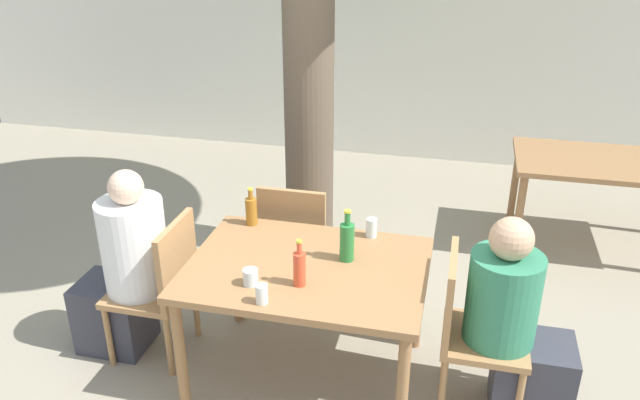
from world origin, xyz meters
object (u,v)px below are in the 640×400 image
object	(u,v)px
patio_chair_0	(162,282)
person_seated_0	(125,272)
amber_bottle_0	(251,210)
drinking_glass_1	(371,228)
drinking_glass_0	(251,277)
drinking_glass_2	(262,294)
green_bottle_2	(347,241)
person_seated_1	(516,329)
dining_table_front	(307,279)
patio_chair_1	(469,324)
dining_table_back	(599,171)
soda_bottle_1	(300,268)
patio_chair_2	(297,237)

from	to	relation	value
patio_chair_0	person_seated_0	world-z (taller)	person_seated_0
amber_bottle_0	drinking_glass_1	xyz separation A→B (m)	(0.73, 0.01, -0.03)
drinking_glass_0	drinking_glass_2	size ratio (longest dim) A/B	0.85
amber_bottle_0	green_bottle_2	world-z (taller)	green_bottle_2
person_seated_1	drinking_glass_0	bearing A→B (deg)	100.44
person_seated_0	dining_table_front	bearing A→B (deg)	90.00
patio_chair_0	green_bottle_2	size ratio (longest dim) A/B	3.00
green_bottle_2	dining_table_front	bearing A→B (deg)	-150.19
drinking_glass_0	green_bottle_2	bearing A→B (deg)	40.13
dining_table_front	green_bottle_2	bearing A→B (deg)	29.81
person_seated_1	drinking_glass_2	distance (m)	1.32
person_seated_1	drinking_glass_2	size ratio (longest dim) A/B	11.35
green_bottle_2	drinking_glass_1	distance (m)	0.31
amber_bottle_0	drinking_glass_2	world-z (taller)	amber_bottle_0
patio_chair_1	person_seated_0	distance (m)	1.97
patio_chair_0	dining_table_back	bearing A→B (deg)	127.37
amber_bottle_0	patio_chair_1	bearing A→B (deg)	-16.60
person_seated_0	person_seated_1	size ratio (longest dim) A/B	1.05
dining_table_front	dining_table_back	distance (m)	2.70
soda_bottle_1	drinking_glass_2	xyz separation A→B (m)	(-0.13, -0.20, -0.05)
dining_table_front	drinking_glass_0	distance (m)	0.36
patio_chair_0	person_seated_0	xyz separation A→B (m)	(-0.23, -0.00, 0.03)
patio_chair_1	person_seated_1	distance (m)	0.24
green_bottle_2	amber_bottle_0	bearing A→B (deg)	156.28
amber_bottle_0	soda_bottle_1	size ratio (longest dim) A/B	0.93
person_seated_0	amber_bottle_0	distance (m)	0.82
dining_table_front	person_seated_0	xyz separation A→B (m)	(-1.10, -0.00, -0.12)
drinking_glass_2	drinking_glass_1	bearing A→B (deg)	63.04
person_seated_0	patio_chair_2	bearing A→B (deg)	129.77
drinking_glass_2	patio_chair_1	bearing A→B (deg)	21.40
patio_chair_0	drinking_glass_2	distance (m)	0.89
dining_table_front	green_bottle_2	xyz separation A→B (m)	(0.19, 0.11, 0.20)
dining_table_back	person_seated_0	xyz separation A→B (m)	(-2.89, -2.03, -0.11)
dining_table_back	drinking_glass_2	world-z (taller)	drinking_glass_2
patio_chair_1	drinking_glass_2	world-z (taller)	patio_chair_1
dining_table_back	person_seated_0	size ratio (longest dim) A/B	1.06
dining_table_back	drinking_glass_2	bearing A→B (deg)	-128.27
dining_table_front	patio_chair_0	distance (m)	0.88
patio_chair_0	drinking_glass_0	world-z (taller)	patio_chair_0
green_bottle_2	soda_bottle_1	bearing A→B (deg)	-121.13
patio_chair_2	person_seated_0	xyz separation A→B (m)	(-0.85, -0.70, 0.03)
person_seated_1	person_seated_0	bearing A→B (deg)	90.00
amber_bottle_0	soda_bottle_1	distance (m)	0.74
soda_bottle_1	green_bottle_2	xyz separation A→B (m)	(0.18, 0.30, 0.02)
person_seated_1	drinking_glass_1	xyz separation A→B (m)	(-0.83, 0.40, 0.28)
person_seated_1	patio_chair_2	bearing A→B (deg)	62.67
dining_table_front	person_seated_1	bearing A→B (deg)	-0.00
patio_chair_0	patio_chair_2	xyz separation A→B (m)	(0.62, 0.70, 0.00)
person_seated_1	dining_table_front	bearing A→B (deg)	90.00
patio_chair_1	green_bottle_2	distance (m)	0.77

